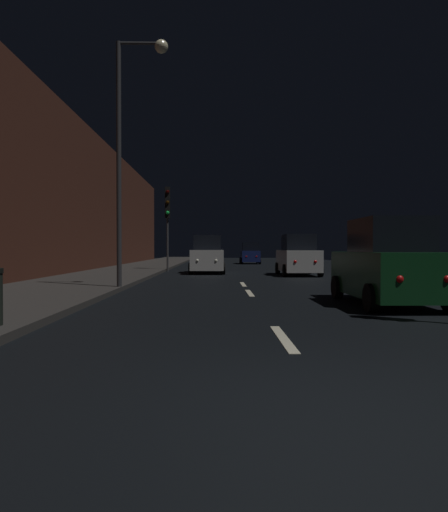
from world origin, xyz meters
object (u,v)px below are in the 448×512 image
(streetlamp_overhead, at_px, (132,128))
(car_approaching_headlights, at_px, (207,256))
(car_parked_right_far, at_px, (298,257))
(traffic_light_far_left, at_px, (168,210))
(car_parked_right_near, at_px, (388,265))
(car_distant_taillights, at_px, (250,254))

(streetlamp_overhead, xyz_separation_m, car_approaching_headlights, (2.26, 11.36, -4.36))
(car_parked_right_far, bearing_deg, streetlamp_overhead, 142.25)
(traffic_light_far_left, distance_m, car_parked_right_near, 18.89)
(traffic_light_far_left, distance_m, car_parked_right_far, 8.88)
(car_distant_taillights, distance_m, car_parked_right_far, 18.73)
(car_approaching_headlights, height_order, car_distant_taillights, car_approaching_headlights)
(streetlamp_overhead, xyz_separation_m, car_parked_right_far, (7.06, 9.12, -4.37))
(traffic_light_far_left, relative_size, car_parked_right_near, 1.21)
(streetlamp_overhead, bearing_deg, car_approaching_headlights, 78.73)
(streetlamp_overhead, height_order, car_parked_right_near, streetlamp_overhead)
(car_approaching_headlights, distance_m, car_parked_right_near, 15.94)
(car_distant_taillights, bearing_deg, car_parked_right_near, -177.83)
(car_approaching_headlights, bearing_deg, traffic_light_far_left, -129.00)
(streetlamp_overhead, relative_size, car_distant_taillights, 2.13)
(streetlamp_overhead, xyz_separation_m, car_distant_taillights, (5.86, 27.81, -4.46))
(car_parked_right_far, bearing_deg, car_approaching_headlights, 64.89)
(traffic_light_far_left, relative_size, car_distant_taillights, 1.34)
(streetlamp_overhead, relative_size, car_parked_right_near, 1.93)
(car_approaching_headlights, bearing_deg, car_parked_right_near, 17.50)
(traffic_light_far_left, height_order, car_parked_right_far, traffic_light_far_left)
(car_approaching_headlights, height_order, car_parked_right_near, car_approaching_headlights)
(streetlamp_overhead, distance_m, car_distant_taillights, 28.77)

